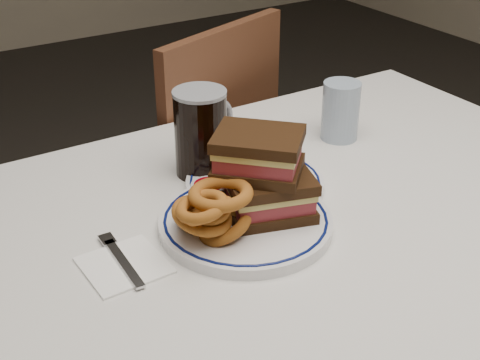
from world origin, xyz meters
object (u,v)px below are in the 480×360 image
chair_far (190,174)px  far_plate (255,183)px  main_plate (246,222)px  beer_mug (202,131)px  reuben_sandwich (264,174)px

chair_far → far_plate: (-0.14, -0.53, 0.27)m
main_plate → beer_mug: beer_mug is taller
reuben_sandwich → beer_mug: bearing=89.6°
main_plate → beer_mug: size_ratio=1.73×
chair_far → beer_mug: beer_mug is taller
far_plate → beer_mug: bearing=114.9°
chair_far → main_plate: size_ratio=3.27×
chair_far → main_plate: (-0.23, -0.63, 0.27)m
main_plate → far_plate: size_ratio=1.14×
main_plate → reuben_sandwich: reuben_sandwich is taller
main_plate → far_plate: main_plate is taller
reuben_sandwich → far_plate: size_ratio=0.72×
beer_mug → reuben_sandwich: bearing=-90.4°
chair_far → beer_mug: size_ratio=5.66×
main_plate → far_plate: (0.08, 0.10, -0.00)m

